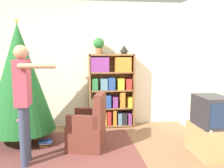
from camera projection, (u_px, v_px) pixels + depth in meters
wall_back at (86, 65)px, 5.27m from camera, size 8.00×0.10×2.60m
area_rug at (59, 155)px, 3.87m from camera, size 2.51×2.15×0.01m
bookshelf at (111, 91)px, 5.20m from camera, size 0.93×0.28×1.53m
tv_stand at (209, 140)px, 3.85m from camera, size 0.45×0.72×0.46m
television at (211, 111)px, 3.79m from camera, size 0.40×0.55×0.47m
game_remote at (209, 130)px, 3.59m from camera, size 0.04×0.12×0.02m
christmas_tree at (19, 78)px, 4.27m from camera, size 1.17×1.17×2.13m
armchair at (89, 129)px, 4.10m from camera, size 0.70×0.69×0.92m
standing_person at (24, 95)px, 3.45m from camera, size 0.63×0.48×1.69m
potted_plant at (99, 45)px, 5.03m from camera, size 0.22×0.22×0.33m
table_lamp at (124, 49)px, 5.12m from camera, size 0.20×0.20×0.18m
book_pile_near_tree at (45, 143)px, 4.18m from camera, size 0.23×0.17×0.11m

